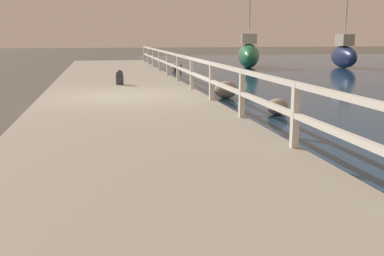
{
  "coord_description": "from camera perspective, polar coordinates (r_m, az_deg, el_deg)",
  "views": [
    {
      "loc": [
        -0.58,
        -12.12,
        1.85
      ],
      "look_at": [
        1.44,
        -2.12,
        -0.26
      ],
      "focal_mm": 42.0,
      "sensor_mm": 36.0,
      "label": 1
    }
  ],
  "objects": [
    {
      "name": "ground_plane",
      "position": [
        12.28,
        -8.58,
        2.86
      ],
      "size": [
        120.0,
        120.0,
        0.0
      ],
      "primitive_type": "plane",
      "color": "#4C473D"
    },
    {
      "name": "dock_walkway",
      "position": [
        12.26,
        -8.6,
        3.47
      ],
      "size": [
        4.42,
        36.0,
        0.26
      ],
      "color": "gray",
      "rests_on": "ground"
    },
    {
      "name": "railing",
      "position": [
        12.45,
        1.11,
        7.3
      ],
      "size": [
        0.1,
        32.5,
        0.95
      ],
      "color": "silver",
      "rests_on": "dock_walkway"
    },
    {
      "name": "boulder_near_dock",
      "position": [
        10.86,
        10.78,
        2.68
      ],
      "size": [
        0.52,
        0.46,
        0.39
      ],
      "color": "gray",
      "rests_on": "ground"
    },
    {
      "name": "boulder_far_strip",
      "position": [
        13.52,
        4.31,
        4.87
      ],
      "size": [
        0.69,
        0.62,
        0.52
      ],
      "color": "gray",
      "rests_on": "ground"
    },
    {
      "name": "boulder_mid_strip",
      "position": [
        24.74,
        -1.9,
        7.85
      ],
      "size": [
        0.56,
        0.51,
        0.42
      ],
      "color": "gray",
      "rests_on": "ground"
    },
    {
      "name": "mooring_bollard",
      "position": [
        15.05,
        -9.18,
        6.36
      ],
      "size": [
        0.25,
        0.25,
        0.49
      ],
      "color": "#333338",
      "rests_on": "dock_walkway"
    },
    {
      "name": "sailboat_green",
      "position": [
        26.93,
        7.2,
        9.31
      ],
      "size": [
        2.51,
        5.0,
        5.24
      ],
      "rotation": [
        0.0,
        0.0,
        -0.28
      ],
      "color": "#236B42",
      "rests_on": "water_surface"
    },
    {
      "name": "sailboat_navy",
      "position": [
        27.94,
        18.71,
        8.9
      ],
      "size": [
        1.53,
        3.63,
        7.28
      ],
      "rotation": [
        0.0,
        0.0,
        -0.18
      ],
      "color": "#192347",
      "rests_on": "water_surface"
    }
  ]
}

